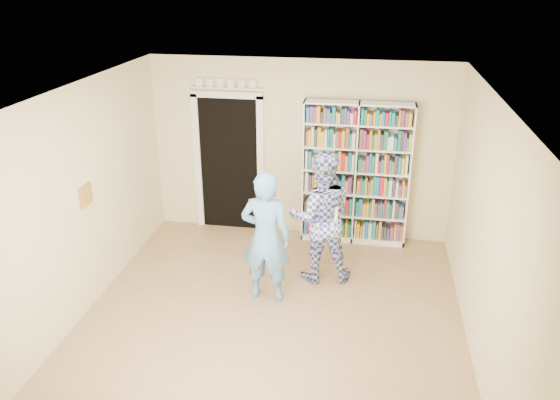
# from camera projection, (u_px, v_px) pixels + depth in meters

# --- Properties ---
(floor) EXTENTS (5.00, 5.00, 0.00)m
(floor) POSITION_uv_depth(u_px,v_px,m) (270.00, 323.00, 6.43)
(floor) COLOR #986D49
(floor) RESTS_ON ground
(ceiling) EXTENTS (5.00, 5.00, 0.00)m
(ceiling) POSITION_uv_depth(u_px,v_px,m) (268.00, 96.00, 5.37)
(ceiling) COLOR white
(ceiling) RESTS_ON wall_back
(wall_back) EXTENTS (4.50, 0.00, 4.50)m
(wall_back) POSITION_uv_depth(u_px,v_px,m) (300.00, 150.00, 8.17)
(wall_back) COLOR beige
(wall_back) RESTS_ON floor
(wall_left) EXTENTS (0.00, 5.00, 5.00)m
(wall_left) POSITION_uv_depth(u_px,v_px,m) (76.00, 206.00, 6.25)
(wall_left) COLOR beige
(wall_left) RESTS_ON floor
(wall_right) EXTENTS (0.00, 5.00, 5.00)m
(wall_right) POSITION_uv_depth(u_px,v_px,m) (486.00, 236.00, 5.55)
(wall_right) COLOR beige
(wall_right) RESTS_ON floor
(bookshelf) EXTENTS (1.56, 0.29, 2.14)m
(bookshelf) POSITION_uv_depth(u_px,v_px,m) (356.00, 173.00, 8.00)
(bookshelf) COLOR white
(bookshelf) RESTS_ON floor
(doorway) EXTENTS (1.10, 0.08, 2.43)m
(doorway) POSITION_uv_depth(u_px,v_px,m) (229.00, 157.00, 8.38)
(doorway) COLOR black
(doorway) RESTS_ON floor
(wall_art) EXTENTS (0.03, 0.25, 0.25)m
(wall_art) POSITION_uv_depth(u_px,v_px,m) (86.00, 195.00, 6.41)
(wall_art) COLOR brown
(wall_art) RESTS_ON wall_left
(man_blue) EXTENTS (0.64, 0.45, 1.69)m
(man_blue) POSITION_uv_depth(u_px,v_px,m) (266.00, 238.00, 6.62)
(man_blue) COLOR #609CD7
(man_blue) RESTS_ON floor
(man_plaid) EXTENTS (0.98, 0.84, 1.77)m
(man_plaid) POSITION_uv_depth(u_px,v_px,m) (320.00, 217.00, 7.06)
(man_plaid) COLOR navy
(man_plaid) RESTS_ON floor
(paper_sheet) EXTENTS (0.21, 0.01, 0.29)m
(paper_sheet) POSITION_uv_depth(u_px,v_px,m) (329.00, 217.00, 6.84)
(paper_sheet) COLOR white
(paper_sheet) RESTS_ON man_plaid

